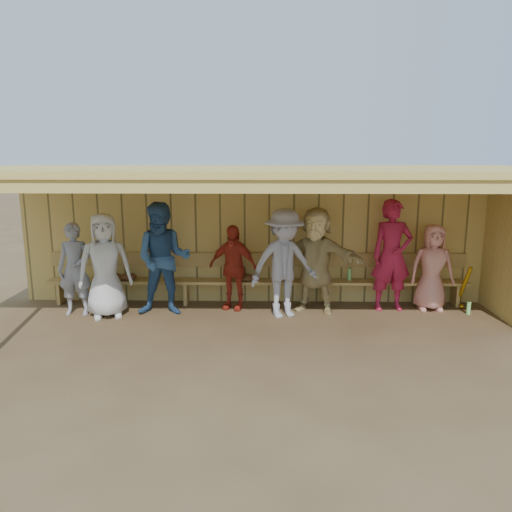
{
  "coord_description": "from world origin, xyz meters",
  "views": [
    {
      "loc": [
        0.15,
        -7.7,
        2.73
      ],
      "look_at": [
        0.0,
        0.35,
        1.05
      ],
      "focal_mm": 35.0,
      "sensor_mm": 36.0,
      "label": 1
    }
  ],
  "objects": [
    {
      "name": "ground",
      "position": [
        0.0,
        0.0,
        0.0
      ],
      "size": [
        90.0,
        90.0,
        0.0
      ],
      "primitive_type": "plane",
      "color": "brown",
      "rests_on": "ground"
    },
    {
      "name": "player_d",
      "position": [
        -0.42,
        0.81,
        0.75
      ],
      "size": [
        0.95,
        0.61,
        1.5
      ],
      "primitive_type": "imported",
      "rotation": [
        0.0,
        0.0,
        -0.3
      ],
      "color": "#B7301D",
      "rests_on": "ground"
    },
    {
      "name": "dugout_structure",
      "position": [
        0.39,
        0.69,
        1.69
      ],
      "size": [
        8.8,
        3.2,
        2.5
      ],
      "color": "tan",
      "rests_on": "ground"
    },
    {
      "name": "dugout_equipment",
      "position": [
        -0.73,
        0.99,
        0.49
      ],
      "size": [
        6.45,
        0.62,
        0.8
      ],
      "color": "yellow",
      "rests_on": "ground"
    },
    {
      "name": "player_c",
      "position": [
        -1.57,
        0.49,
        0.96
      ],
      "size": [
        0.96,
        0.76,
        1.92
      ],
      "primitive_type": "imported",
      "rotation": [
        0.0,
        0.0,
        0.03
      ],
      "color": "#305785",
      "rests_on": "ground"
    },
    {
      "name": "player_f",
      "position": [
        1.02,
        0.7,
        0.91
      ],
      "size": [
        1.78,
        1.06,
        1.83
      ],
      "primitive_type": "imported",
      "rotation": [
        0.0,
        0.0,
        -0.33
      ],
      "color": "#D3BA76",
      "rests_on": "ground"
    },
    {
      "name": "player_g",
      "position": [
        2.35,
        0.81,
        0.97
      ],
      "size": [
        0.75,
        0.53,
        1.95
      ],
      "primitive_type": "imported",
      "rotation": [
        0.0,
        0.0,
        0.09
      ],
      "color": "#A91B39",
      "rests_on": "ground"
    },
    {
      "name": "player_h",
      "position": [
        3.06,
        0.81,
        0.76
      ],
      "size": [
        0.76,
        0.51,
        1.52
      ],
      "primitive_type": "imported",
      "rotation": [
        0.0,
        0.0,
        -0.03
      ],
      "color": "tan",
      "rests_on": "ground"
    },
    {
      "name": "player_e",
      "position": [
        0.47,
        0.4,
        0.91
      ],
      "size": [
        1.35,
        1.06,
        1.83
      ],
      "primitive_type": "imported",
      "rotation": [
        0.0,
        0.0,
        0.37
      ],
      "color": "#9D9DA5",
      "rests_on": "ground"
    },
    {
      "name": "player_b",
      "position": [
        -2.51,
        0.33,
        0.88
      ],
      "size": [
        0.99,
        0.8,
        1.76
      ],
      "primitive_type": "imported",
      "rotation": [
        0.0,
        0.0,
        0.32
      ],
      "color": "silver",
      "rests_on": "ground"
    },
    {
      "name": "bench",
      "position": [
        0.0,
        1.12,
        0.53
      ],
      "size": [
        7.6,
        0.34,
        0.93
      ],
      "color": "tan",
      "rests_on": "ground"
    },
    {
      "name": "player_a",
      "position": [
        -3.06,
        0.44,
        0.79
      ],
      "size": [
        0.59,
        0.4,
        1.58
      ],
      "primitive_type": "imported",
      "rotation": [
        0.0,
        0.0,
        0.03
      ],
      "color": "gray",
      "rests_on": "ground"
    }
  ]
}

